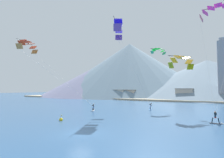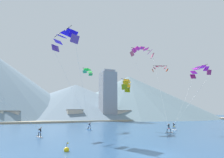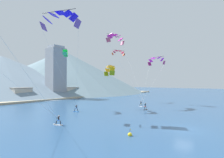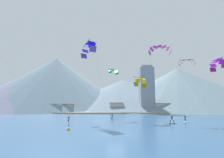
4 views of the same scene
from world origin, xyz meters
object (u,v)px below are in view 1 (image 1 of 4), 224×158
at_px(kitesurfer_mid_center, 93,109).
at_px(parafoil_kite_distant_high_outer, 158,50).
at_px(parafoil_kite_near_trail, 218,10).
at_px(parafoil_kite_mid_center, 28,45).
at_px(kitesurfer_far_left, 150,107).
at_px(parafoil_kite_far_left, 119,27).
at_px(parafoil_kite_distant_mid_solo, 182,61).
at_px(kitesurfer_near_trail, 217,120).
at_px(race_marker_buoy, 61,120).

xyz_separation_m(kitesurfer_mid_center, parafoil_kite_distant_high_outer, (11.20, 13.72, 14.69)).
relative_size(parafoil_kite_near_trail, parafoil_kite_mid_center, 1.21).
distance_m(kitesurfer_far_left, parafoil_kite_distant_high_outer, 15.59).
relative_size(parafoil_kite_far_left, parafoil_kite_distant_high_outer, 4.97).
height_order(kitesurfer_far_left, parafoil_kite_near_trail, parafoil_kite_near_trail).
relative_size(kitesurfer_mid_center, parafoil_kite_distant_high_outer, 0.43).
height_order(parafoil_kite_near_trail, parafoil_kite_distant_mid_solo, parafoil_kite_near_trail).
bearing_deg(kitesurfer_near_trail, kitesurfer_mid_center, 172.07).
xyz_separation_m(kitesurfer_near_trail, parafoil_kite_distant_mid_solo, (-5.59, 7.50, 9.94)).
distance_m(kitesurfer_mid_center, parafoil_kite_distant_mid_solo, 21.32).
bearing_deg(race_marker_buoy, kitesurfer_far_left, 69.94).
bearing_deg(parafoil_kite_far_left, kitesurfer_far_left, 27.24).
distance_m(parafoil_kite_near_trail, parafoil_kite_far_left, 21.26).
bearing_deg(kitesurfer_far_left, parafoil_kite_distant_mid_solo, -28.82).
bearing_deg(parafoil_kite_distant_mid_solo, kitesurfer_far_left, 151.18).
bearing_deg(parafoil_kite_near_trail, parafoil_kite_distant_high_outer, 155.71).
relative_size(kitesurfer_mid_center, race_marker_buoy, 1.72).
height_order(kitesurfer_near_trail, parafoil_kite_far_left, parafoil_kite_far_left).
relative_size(kitesurfer_far_left, parafoil_kite_far_left, 0.09).
bearing_deg(parafoil_kite_distant_mid_solo, parafoil_kite_distant_high_outer, 126.79).
bearing_deg(kitesurfer_far_left, race_marker_buoy, -110.06).
height_order(kitesurfer_mid_center, parafoil_kite_far_left, parafoil_kite_far_left).
bearing_deg(race_marker_buoy, kitesurfer_mid_center, 102.96).
bearing_deg(parafoil_kite_mid_center, kitesurfer_near_trail, 4.54).
height_order(parafoil_kite_mid_center, race_marker_buoy, parafoil_kite_mid_center).
bearing_deg(parafoil_kite_near_trail, kitesurfer_near_trail, -95.27).
distance_m(kitesurfer_mid_center, parafoil_kite_distant_high_outer, 23.01).
height_order(kitesurfer_mid_center, parafoil_kite_distant_mid_solo, parafoil_kite_distant_mid_solo).
relative_size(kitesurfer_far_left, parafoil_kite_distant_high_outer, 0.44).
bearing_deg(parafoil_kite_far_left, parafoil_kite_distant_mid_solo, -3.32).
bearing_deg(kitesurfer_near_trail, parafoil_kite_near_trail, 84.73).
bearing_deg(parafoil_kite_distant_high_outer, parafoil_kite_near_trail, -24.29).
distance_m(parafoil_kite_far_left, race_marker_buoy, 26.52).
distance_m(kitesurfer_near_trail, race_marker_buoy, 22.97).
relative_size(kitesurfer_mid_center, kitesurfer_far_left, 0.99).
relative_size(kitesurfer_far_left, race_marker_buoy, 1.74).
height_order(kitesurfer_far_left, parafoil_kite_distant_mid_solo, parafoil_kite_distant_mid_solo).
xyz_separation_m(kitesurfer_mid_center, parafoil_kite_distant_mid_solo, (18.34, 4.17, 10.04)).
relative_size(kitesurfer_near_trail, race_marker_buoy, 1.80).
bearing_deg(parafoil_kite_distant_high_outer, kitesurfer_near_trail, -53.25).
relative_size(parafoil_kite_mid_center, parafoil_kite_distant_high_outer, 4.18).
distance_m(kitesurfer_near_trail, kitesurfer_far_left, 17.85).
bearing_deg(parafoil_kite_near_trail, kitesurfer_mid_center, -163.22).
distance_m(parafoil_kite_near_trail, parafoil_kite_distant_high_outer, 16.01).
relative_size(kitesurfer_near_trail, kitesurfer_far_left, 1.04).
height_order(parafoil_kite_mid_center, parafoil_kite_distant_high_outer, parafoil_kite_mid_center).
bearing_deg(parafoil_kite_far_left, parafoil_kite_mid_center, -148.64).
bearing_deg(kitesurfer_far_left, parafoil_kite_mid_center, -149.69).
relative_size(kitesurfer_near_trail, parafoil_kite_distant_mid_solo, 0.33).
height_order(parafoil_kite_distant_high_outer, parafoil_kite_distant_mid_solo, parafoil_kite_distant_high_outer).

